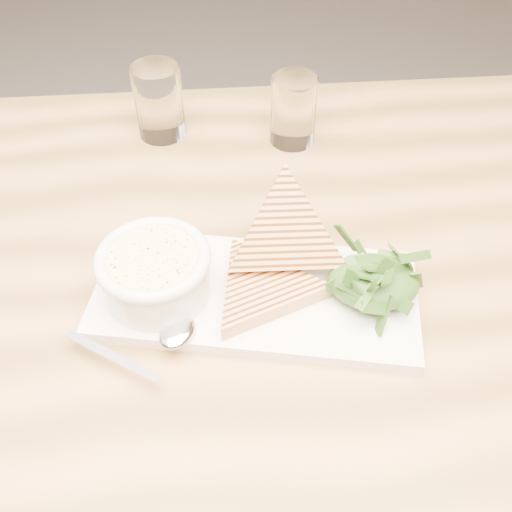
{
  "coord_description": "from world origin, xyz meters",
  "views": [
    {
      "loc": [
        0.26,
        -0.34,
        1.24
      ],
      "look_at": [
        0.25,
        0.09,
        0.79
      ],
      "focal_mm": 40.0,
      "sensor_mm": 36.0,
      "label": 1
    }
  ],
  "objects_px": {
    "soup_bowl": "(156,277)",
    "glass_far": "(293,110)",
    "table_top": "(198,264)",
    "glass_near": "(159,102)",
    "platter": "(255,295)"
  },
  "relations": [
    {
      "from": "platter",
      "to": "soup_bowl",
      "type": "bearing_deg",
      "value": -177.33
    },
    {
      "from": "platter",
      "to": "glass_far",
      "type": "xyz_separation_m",
      "value": [
        0.05,
        0.32,
        0.04
      ]
    },
    {
      "from": "table_top",
      "to": "glass_near",
      "type": "bearing_deg",
      "value": 107.0
    },
    {
      "from": "soup_bowl",
      "to": "glass_far",
      "type": "xyz_separation_m",
      "value": [
        0.15,
        0.32,
        0.01
      ]
    },
    {
      "from": "soup_bowl",
      "to": "glass_far",
      "type": "height_order",
      "value": "glass_far"
    },
    {
      "from": "table_top",
      "to": "platter",
      "type": "relative_size",
      "value": 3.28
    },
    {
      "from": "glass_near",
      "to": "platter",
      "type": "bearing_deg",
      "value": -65.14
    },
    {
      "from": "platter",
      "to": "glass_far",
      "type": "distance_m",
      "value": 0.32
    },
    {
      "from": "platter",
      "to": "glass_far",
      "type": "height_order",
      "value": "glass_far"
    },
    {
      "from": "glass_near",
      "to": "glass_far",
      "type": "bearing_deg",
      "value": -3.61
    },
    {
      "from": "soup_bowl",
      "to": "glass_far",
      "type": "bearing_deg",
      "value": 64.44
    },
    {
      "from": "table_top",
      "to": "glass_far",
      "type": "relative_size",
      "value": 11.54
    },
    {
      "from": "platter",
      "to": "glass_near",
      "type": "distance_m",
      "value": 0.37
    },
    {
      "from": "platter",
      "to": "soup_bowl",
      "type": "height_order",
      "value": "soup_bowl"
    },
    {
      "from": "glass_near",
      "to": "glass_far",
      "type": "xyz_separation_m",
      "value": [
        0.2,
        -0.01,
        -0.0
      ]
    }
  ]
}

